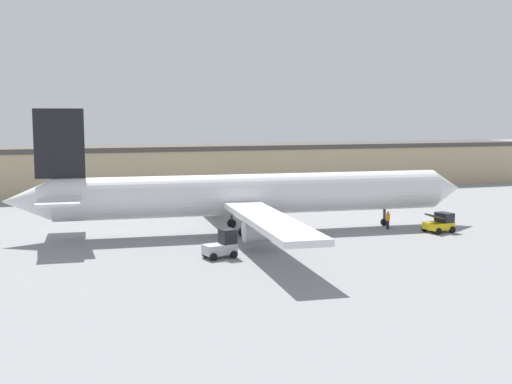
{
  "coord_description": "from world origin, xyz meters",
  "views": [
    {
      "loc": [
        -19.46,
        -58.84,
        11.23
      ],
      "look_at": [
        0.0,
        0.0,
        3.89
      ],
      "focal_mm": 45.0,
      "sensor_mm": 36.0,
      "label": 1
    }
  ],
  "objects_px": {
    "belt_loader_truck": "(440,223)",
    "airplane": "(246,195)",
    "baggage_tug": "(222,245)",
    "ground_crew_worker": "(388,220)"
  },
  "relations": [
    {
      "from": "belt_loader_truck",
      "to": "airplane",
      "type": "bearing_deg",
      "value": 151.24
    },
    {
      "from": "baggage_tug",
      "to": "ground_crew_worker",
      "type": "bearing_deg",
      "value": 9.76
    },
    {
      "from": "airplane",
      "to": "ground_crew_worker",
      "type": "xyz_separation_m",
      "value": [
        13.86,
        -3.12,
        -2.68
      ]
    },
    {
      "from": "ground_crew_worker",
      "to": "baggage_tug",
      "type": "relative_size",
      "value": 0.65
    },
    {
      "from": "belt_loader_truck",
      "to": "baggage_tug",
      "type": "bearing_deg",
      "value": -179.7
    },
    {
      "from": "airplane",
      "to": "baggage_tug",
      "type": "relative_size",
      "value": 16.42
    },
    {
      "from": "airplane",
      "to": "baggage_tug",
      "type": "height_order",
      "value": "airplane"
    },
    {
      "from": "baggage_tug",
      "to": "belt_loader_truck",
      "type": "relative_size",
      "value": 0.96
    },
    {
      "from": "airplane",
      "to": "baggage_tug",
      "type": "distance_m",
      "value": 11.88
    },
    {
      "from": "ground_crew_worker",
      "to": "baggage_tug",
      "type": "height_order",
      "value": "baggage_tug"
    }
  ]
}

